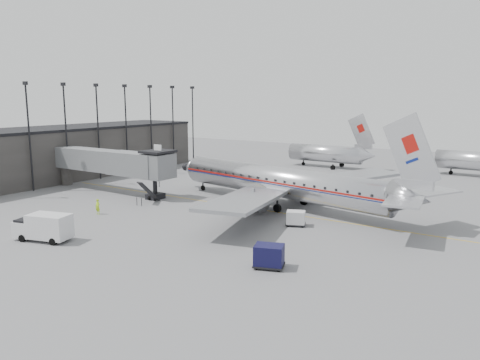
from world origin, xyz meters
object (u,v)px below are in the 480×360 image
Objects in this scene: ramp_worker at (98,207)px; service_van at (43,227)px; baggage_cart_navy at (269,256)px; baggage_cart_white at (296,218)px; airliner at (283,183)px.

service_van is at bearing -70.97° from ramp_worker.
baggage_cart_navy is at bearing -1.49° from service_van.
service_van is at bearing -157.51° from baggage_cart_white.
airliner is 8.86m from baggage_cart_white.
baggage_cart_white is (-3.70, 12.00, -0.15)m from baggage_cart_navy.
airliner is at bearing 40.64° from ramp_worker.
baggage_cart_navy is 1.59× the size of ramp_worker.
airliner reaches higher than ramp_worker.
airliner is at bearing 95.90° from baggage_cart_navy.
baggage_cart_navy is 12.56m from baggage_cart_white.
ramp_worker is at bearing 178.16° from baggage_cart_white.
service_van reaches higher than baggage_cart_white.
ramp_worker is (-15.79, -14.86, -2.08)m from airliner.
service_van is at bearing -105.89° from airliner.
baggage_cart_navy is 1.17× the size of baggage_cart_white.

